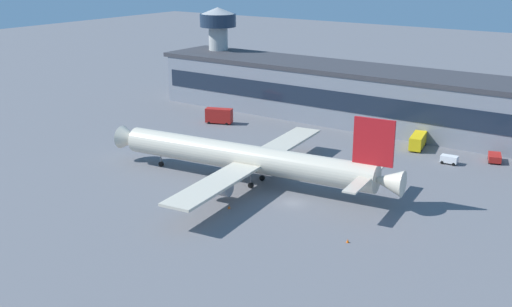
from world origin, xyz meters
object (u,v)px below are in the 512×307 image
airliner (249,158)px  catering_truck (220,115)px  fuel_truck (418,141)px  pushback_tractor (495,157)px  control_tower (218,41)px  baggage_tug (450,159)px  traffic_cone_0 (348,241)px  traffic_cone_1 (229,207)px

airliner → catering_truck: airliner is taller
fuel_truck → pushback_tractor: 17.82m
control_tower → catering_truck: control_tower is taller
control_tower → catering_truck: bearing=-51.6°
baggage_tug → pushback_tractor: bearing=42.1°
airliner → traffic_cone_0: size_ratio=104.02×
control_tower → baggage_tug: 89.40m
baggage_tug → fuel_truck: size_ratio=0.42×
control_tower → pushback_tractor: 95.15m
fuel_truck → baggage_tug: bearing=-34.7°
pushback_tractor → traffic_cone_1: bearing=-120.2°
fuel_truck → traffic_cone_1: 56.72m
catering_truck → pushback_tractor: 71.00m
airliner → baggage_tug: airliner is taller
baggage_tug → traffic_cone_0: baggage_tug is taller
fuel_truck → traffic_cone_0: 56.17m
catering_truck → airliner: bearing=-44.7°
baggage_tug → catering_truck: (-62.69, -1.76, 1.21)m
fuel_truck → catering_truck: bearing=-170.6°
airliner → traffic_cone_1: 14.65m
airliner → control_tower: control_tower is taller
control_tower → fuel_truck: 77.94m
baggage_tug → pushback_tractor: (7.76, 7.01, -0.04)m
catering_truck → traffic_cone_0: catering_truck is taller
airliner → control_tower: bearing=132.4°
catering_truck → traffic_cone_0: 77.96m
fuel_truck → traffic_cone_0: bearing=-79.9°
airliner → catering_truck: bearing=135.3°
airliner → pushback_tractor: size_ratio=11.85×
pushback_tractor → control_tower: bearing=168.7°
baggage_tug → traffic_cone_0: 48.32m
control_tower → traffic_cone_0: size_ratio=46.35×
fuel_truck → pushback_tractor: (17.80, 0.05, -0.83)m
traffic_cone_0 → catering_truck: bearing=143.3°
baggage_tug → fuel_truck: fuel_truck is taller
airliner → catering_truck: size_ratio=8.30×
traffic_cone_1 → control_tower: bearing=129.3°
traffic_cone_1 → catering_truck: bearing=129.8°
traffic_cone_0 → traffic_cone_1: size_ratio=0.97×
airliner → control_tower: 82.57m
traffic_cone_1 → airliner: bearing=110.8°
control_tower → baggage_tug: size_ratio=7.66×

